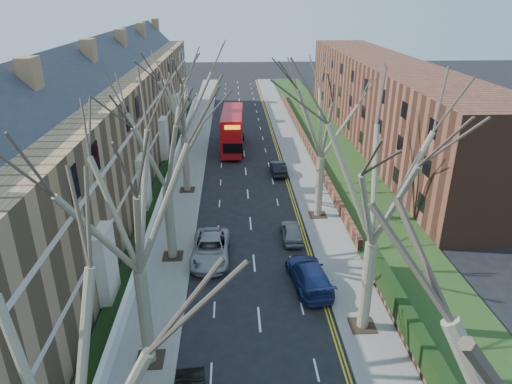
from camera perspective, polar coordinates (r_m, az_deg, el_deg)
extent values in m
cube|color=slate|center=(54.00, -7.90, 4.76)|extent=(3.00, 102.00, 0.12)
cube|color=slate|center=(54.28, 4.87, 5.00)|extent=(3.00, 102.00, 0.12)
cube|color=#94744B|center=(46.41, -18.69, 7.05)|extent=(9.00, 78.00, 10.00)
cube|color=#2A2B33|center=(45.23, -19.68, 14.35)|extent=(4.67, 78.00, 4.67)
cube|color=silver|center=(45.83, -13.07, 5.53)|extent=(0.12, 78.00, 0.35)
cube|color=silver|center=(44.93, -13.47, 9.78)|extent=(0.12, 78.00, 0.35)
cube|color=brown|center=(59.40, 15.77, 10.76)|extent=(8.00, 54.00, 10.00)
cube|color=brown|center=(58.15, 6.04, 6.73)|extent=(0.35, 54.00, 0.90)
cube|color=white|center=(46.50, -10.69, 2.22)|extent=(0.30, 78.00, 1.00)
cube|color=#243D16|center=(55.04, 9.54, 5.12)|extent=(6.00, 102.00, 0.06)
cube|color=black|center=(13.86, 26.58, -19.69)|extent=(0.18, 0.50, 0.22)
cylinder|color=#655F48|center=(23.43, -13.68, -15.03)|extent=(0.64, 0.64, 5.25)
cube|color=#2D2116|center=(25.11, -13.08, -19.73)|extent=(1.40, 1.40, 0.05)
cylinder|color=#655F48|center=(31.82, -10.67, -3.98)|extent=(0.64, 0.64, 5.07)
cube|color=#2D2116|center=(33.03, -10.35, -7.87)|extent=(1.40, 1.40, 0.05)
cylinder|color=#655F48|center=(42.74, -8.78, 3.50)|extent=(0.60, 0.60, 5.25)
cube|color=#2D2116|center=(43.68, -8.57, 0.28)|extent=(1.40, 1.40, 0.05)
cylinder|color=#655F48|center=(25.59, 13.67, -11.38)|extent=(0.64, 0.64, 5.25)
cube|color=#2D2116|center=(27.13, 13.14, -15.93)|extent=(1.40, 1.40, 0.05)
cylinder|color=#655F48|center=(37.61, 7.93, 0.61)|extent=(0.60, 0.60, 5.07)
cube|color=#2D2116|center=(38.64, 7.73, -2.84)|extent=(1.40, 1.40, 0.05)
cube|color=#A80C11|center=(55.20, -2.95, 6.84)|extent=(2.82, 10.70, 2.12)
cube|color=#A80C11|center=(54.66, -2.99, 8.88)|extent=(2.80, 10.17, 1.93)
cube|color=black|center=(55.08, -2.96, 7.27)|extent=(2.81, 9.86, 0.87)
cube|color=black|center=(54.64, -2.99, 8.97)|extent=(2.80, 9.64, 0.87)
imported|color=#969499|center=(32.24, -5.69, -7.08)|extent=(2.73, 5.67, 1.56)
imported|color=navy|center=(29.54, 6.66, -10.25)|extent=(2.79, 5.54, 1.54)
imported|color=gray|center=(34.71, 4.48, -4.94)|extent=(1.55, 3.78, 1.28)
imported|color=black|center=(47.27, 2.78, 3.02)|extent=(1.58, 4.09, 1.33)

